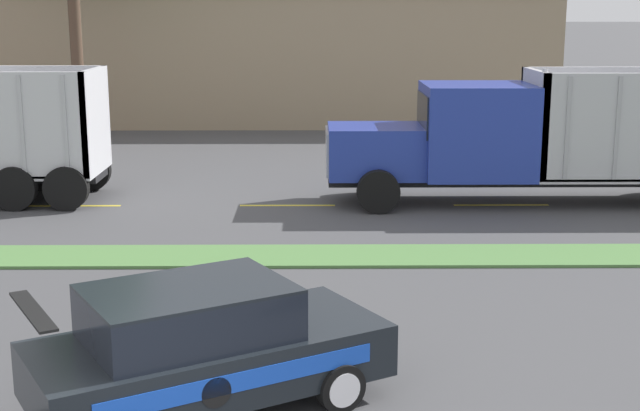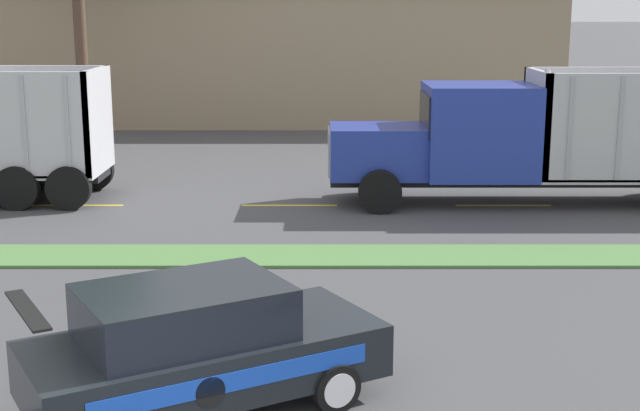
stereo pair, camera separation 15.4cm
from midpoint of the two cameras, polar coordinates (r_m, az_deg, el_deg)
name	(u,v)px [view 2 (the right image)]	position (r m, az deg, el deg)	size (l,w,h in m)	color
grass_verge	(268,256)	(17.82, -3.07, -3.25)	(120.00, 1.55, 0.06)	#517F42
centre_line_3	(76,205)	(23.25, -15.18, 0.02)	(2.40, 0.14, 0.01)	yellow
centre_line_4	(290,205)	(22.45, -1.76, 0.01)	(2.40, 0.14, 0.01)	yellow
centre_line_5	(504,205)	(22.92, 11.86, 0.01)	(2.40, 0.14, 0.01)	yellow
dump_truck_lead	(535,142)	(23.11, 13.78, 3.96)	(12.27, 2.67, 3.45)	black
rally_car	(199,346)	(11.13, -7.36, -8.89)	(4.69, 3.77, 1.65)	black
store_building_backdrop	(220,47)	(42.18, -6.34, 10.08)	(29.21, 12.10, 6.19)	#9E896B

